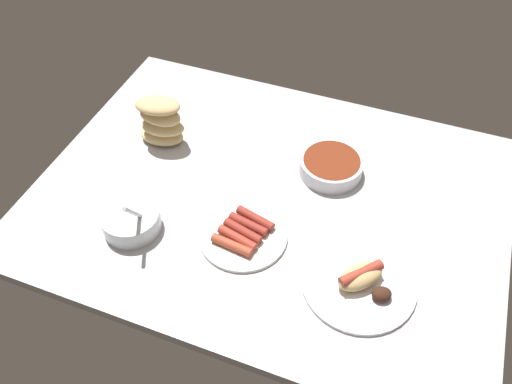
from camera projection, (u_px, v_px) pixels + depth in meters
ground_plane at (269, 199)px, 139.33cm from camera, size 120.00×90.00×3.00cm
plate_hotdog_assembled at (360, 281)px, 118.68cm from camera, size 25.99×25.99×5.61cm
bread_stack at (161, 121)px, 147.02cm from camera, size 13.98×9.97×14.40cm
bowl_coleslaw at (131, 219)px, 128.83cm from camera, size 14.37×14.37×15.43cm
bowl_chili at (331, 165)px, 141.95cm from camera, size 16.91×16.91×4.59cm
plate_sausages at (243, 234)px, 128.25cm from camera, size 21.72×21.72×3.23cm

